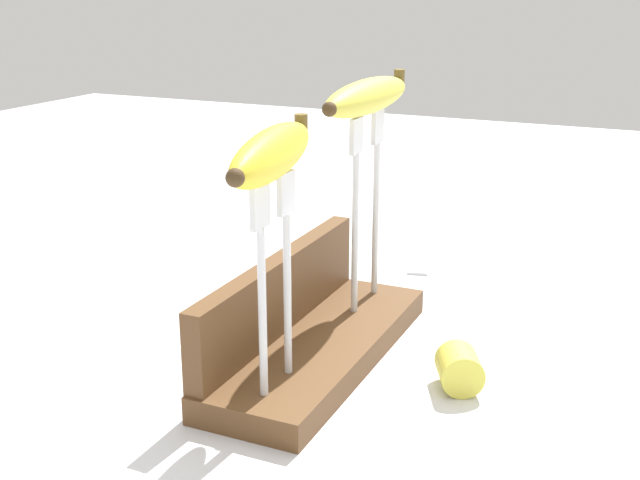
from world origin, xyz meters
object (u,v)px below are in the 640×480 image
fork_stand_left (275,264)px  banana_raised_right (368,96)px  banana_chunk_near (460,368)px  banana_raised_left (273,153)px  fork_stand_right (366,193)px  fork_fallen_far (421,258)px

fork_stand_left → banana_raised_right: size_ratio=0.91×
fork_stand_left → banana_raised_right: banana_raised_right is taller
fork_stand_left → banana_chunk_near: bearing=-52.2°
fork_stand_left → banana_raised_left: (-0.00, -0.00, 0.09)m
banana_raised_right → banana_chunk_near: banana_raised_right is taller
fork_stand_right → banana_raised_right: banana_raised_right is taller
fork_stand_left → banana_raised_right: (0.21, 0.00, 0.11)m
banana_raised_left → fork_stand_right: bearing=0.0°
fork_fallen_far → banana_chunk_near: (-0.33, -0.14, 0.02)m
fork_stand_left → fork_stand_right: (0.21, 0.00, 0.01)m
fork_fallen_far → fork_stand_right: bearing=-178.2°
banana_raised_left → banana_raised_right: 0.21m
fork_stand_right → banana_chunk_near: 0.21m
banana_raised_right → fork_fallen_far: banana_raised_right is taller
fork_fallen_far → banana_raised_left: bearing=-179.0°
banana_raised_left → fork_fallen_far: bearing=1.0°
banana_raised_right → fork_stand_left: bearing=-180.0°
fork_stand_right → fork_fallen_far: 0.27m
fork_stand_right → banana_chunk_near: (-0.10, -0.14, -0.13)m
fork_stand_left → banana_raised_left: bearing=-169.7°
fork_stand_right → banana_raised_right: (-0.00, 0.00, 0.10)m
banana_raised_left → banana_chunk_near: banana_raised_left is taller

